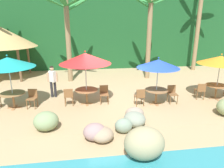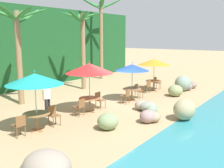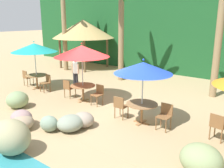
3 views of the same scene
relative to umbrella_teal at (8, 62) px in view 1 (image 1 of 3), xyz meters
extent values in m
plane|color=tan|center=(4.56, -0.20, -2.17)|extent=(120.00, 120.00, 0.00)
cube|color=tan|center=(4.56, -0.20, -2.16)|extent=(18.00, 5.20, 0.01)
cube|color=#194C23|center=(4.56, 8.80, 0.83)|extent=(28.00, 2.40, 6.00)
ellipsoid|color=gray|center=(5.15, -2.42, -1.90)|extent=(0.85, 0.92, 0.53)
ellipsoid|color=gray|center=(4.63, -2.88, -1.90)|extent=(0.64, 0.54, 0.53)
ellipsoid|color=gray|center=(3.81, -3.34, -1.93)|extent=(0.76, 0.74, 0.48)
ellipsoid|color=gray|center=(1.82, -2.28, -1.82)|extent=(0.91, 0.89, 0.70)
ellipsoid|color=tan|center=(4.94, -4.39, -1.68)|extent=(1.21, 0.98, 0.98)
ellipsoid|color=gray|center=(3.56, -3.22, -1.88)|extent=(0.78, 0.70, 0.59)
ellipsoid|color=gray|center=(5.28, -1.93, -1.91)|extent=(0.77, 0.69, 0.51)
cylinder|color=silver|center=(0.00, 0.00, -1.03)|extent=(0.04, 0.04, 2.27)
cone|color=teal|center=(0.00, 0.00, 0.00)|extent=(2.31, 2.31, 0.44)
sphere|color=teal|center=(0.00, 0.00, 0.30)|extent=(0.07, 0.07, 0.07)
cube|color=olive|center=(0.00, 0.00, -2.15)|extent=(0.60, 0.12, 0.03)
cube|color=olive|center=(0.00, 0.00, -2.15)|extent=(0.12, 0.60, 0.03)
cylinder|color=olive|center=(0.00, 0.00, -1.80)|extent=(0.09, 0.09, 0.71)
cylinder|color=olive|center=(0.00, 0.00, -1.44)|extent=(1.10, 1.10, 0.03)
cylinder|color=brown|center=(0.99, -0.33, -1.94)|extent=(0.04, 0.04, 0.45)
cylinder|color=brown|center=(0.64, -0.27, -1.94)|extent=(0.04, 0.04, 0.45)
cylinder|color=brown|center=(1.04, 0.03, -1.94)|extent=(0.04, 0.04, 0.45)
cylinder|color=brown|center=(0.69, 0.08, -1.94)|extent=(0.04, 0.04, 0.45)
cube|color=brown|center=(0.84, -0.12, -1.70)|extent=(0.48, 0.48, 0.03)
cube|color=brown|center=(0.87, 0.07, -1.51)|extent=(0.42, 0.10, 0.42)
cylinder|color=brown|center=(-0.66, 0.23, -1.94)|extent=(0.04, 0.04, 0.45)
cylinder|color=silver|center=(3.38, 0.01, -0.99)|extent=(0.04, 0.04, 2.36)
cone|color=red|center=(3.38, 0.01, 0.09)|extent=(2.40, 2.40, 0.49)
sphere|color=red|center=(3.38, 0.01, 0.41)|extent=(0.07, 0.07, 0.07)
cube|color=olive|center=(3.38, 0.01, -2.15)|extent=(0.60, 0.12, 0.03)
cube|color=olive|center=(3.38, 0.01, -2.15)|extent=(0.12, 0.60, 0.03)
cylinder|color=olive|center=(3.38, 0.01, -1.80)|extent=(0.09, 0.09, 0.71)
cylinder|color=olive|center=(3.38, 0.01, -1.44)|extent=(1.10, 1.10, 0.03)
cylinder|color=brown|center=(4.40, -0.21, -1.94)|extent=(0.04, 0.04, 0.45)
cylinder|color=brown|center=(4.04, -0.20, -1.94)|extent=(0.04, 0.04, 0.45)
cylinder|color=brown|center=(4.41, 0.15, -1.94)|extent=(0.04, 0.04, 0.45)
cylinder|color=brown|center=(4.05, 0.16, -1.94)|extent=(0.04, 0.04, 0.45)
cube|color=brown|center=(4.22, -0.03, -1.70)|extent=(0.44, 0.44, 0.03)
cube|color=brown|center=(4.23, 0.17, -1.51)|extent=(0.42, 0.05, 0.42)
cylinder|color=brown|center=(2.35, 0.18, -1.94)|extent=(0.04, 0.04, 0.45)
cylinder|color=brown|center=(2.70, 0.18, -1.94)|extent=(0.04, 0.04, 0.45)
cylinder|color=brown|center=(2.35, -0.17, -1.94)|extent=(0.04, 0.04, 0.45)
cylinder|color=brown|center=(2.70, -0.17, -1.94)|extent=(0.04, 0.04, 0.45)
cube|color=brown|center=(2.53, 0.01, -1.70)|extent=(0.42, 0.42, 0.03)
cube|color=brown|center=(2.53, -0.19, -1.51)|extent=(0.42, 0.04, 0.42)
cylinder|color=silver|center=(6.71, -0.48, -1.11)|extent=(0.04, 0.04, 2.11)
cone|color=blue|center=(6.71, -0.48, -0.16)|extent=(1.99, 1.99, 0.39)
sphere|color=blue|center=(6.71, -0.48, 0.12)|extent=(0.07, 0.07, 0.07)
cube|color=olive|center=(6.71, -0.48, -2.15)|extent=(0.60, 0.12, 0.03)
cube|color=olive|center=(6.71, -0.48, -2.15)|extent=(0.12, 0.60, 0.03)
cylinder|color=olive|center=(6.71, -0.48, -1.80)|extent=(0.09, 0.09, 0.71)
cylinder|color=olive|center=(6.71, -0.48, -1.44)|extent=(1.10, 1.10, 0.03)
cylinder|color=brown|center=(7.74, -0.66, -1.94)|extent=(0.04, 0.04, 0.45)
cylinder|color=brown|center=(7.38, -0.66, -1.94)|extent=(0.04, 0.04, 0.45)
cylinder|color=brown|center=(7.74, -0.30, -1.94)|extent=(0.04, 0.04, 0.45)
cylinder|color=brown|center=(7.39, -0.30, -1.94)|extent=(0.04, 0.04, 0.45)
cube|color=brown|center=(7.56, -0.48, -1.70)|extent=(0.42, 0.42, 0.03)
cube|color=brown|center=(7.56, -0.28, -1.51)|extent=(0.42, 0.04, 0.42)
cylinder|color=brown|center=(5.68, -0.34, -1.94)|extent=(0.04, 0.04, 0.45)
cylinder|color=brown|center=(6.03, -0.33, -1.94)|extent=(0.04, 0.04, 0.45)
cylinder|color=brown|center=(5.69, -0.70, -1.94)|extent=(0.04, 0.04, 0.45)
cylinder|color=brown|center=(6.05, -0.68, -1.94)|extent=(0.04, 0.04, 0.45)
cube|color=brown|center=(5.86, -0.51, -1.70)|extent=(0.44, 0.44, 0.03)
cube|color=brown|center=(5.87, -0.71, -1.51)|extent=(0.42, 0.05, 0.42)
cylinder|color=silver|center=(10.05, -0.23, -1.09)|extent=(0.04, 0.04, 2.16)
cone|color=orange|center=(10.05, -0.23, -0.11)|extent=(2.24, 2.24, 0.40)
sphere|color=orange|center=(10.05, -0.23, 0.17)|extent=(0.07, 0.07, 0.07)
cube|color=olive|center=(10.05, -0.23, -2.15)|extent=(0.60, 0.12, 0.03)
cube|color=olive|center=(10.05, -0.23, -2.15)|extent=(0.12, 0.60, 0.03)
cylinder|color=olive|center=(10.05, -0.23, -1.80)|extent=(0.09, 0.09, 0.71)
cylinder|color=olive|center=(10.05, -0.23, -1.44)|extent=(1.10, 1.10, 0.03)
cylinder|color=brown|center=(10.70, 0.02, -1.94)|extent=(0.04, 0.04, 0.45)
cylinder|color=brown|center=(9.06, 0.10, -1.94)|extent=(0.04, 0.04, 0.45)
cylinder|color=brown|center=(9.41, 0.05, -1.94)|extent=(0.04, 0.04, 0.45)
cylinder|color=brown|center=(9.00, -0.25, -1.94)|extent=(0.04, 0.04, 0.45)
cylinder|color=brown|center=(9.36, -0.30, -1.94)|extent=(0.04, 0.04, 0.45)
cube|color=brown|center=(9.21, -0.10, -1.70)|extent=(0.48, 0.48, 0.03)
cube|color=brown|center=(9.18, -0.30, -1.51)|extent=(0.42, 0.10, 0.42)
cylinder|color=olive|center=(2.38, 4.27, 0.44)|extent=(0.32, 0.32, 5.21)
ellipsoid|color=#2D7A38|center=(3.22, 4.29, 2.77)|extent=(1.53, 0.40, 0.96)
ellipsoid|color=#2D7A38|center=(3.02, 4.82, 2.84)|extent=(1.45, 1.32, 0.78)
ellipsoid|color=#2D7A38|center=(2.21, 5.10, 2.86)|extent=(0.68, 1.66, 0.72)
ellipsoid|color=#2D7A38|center=(1.58, 4.56, 2.86)|extent=(1.65, 0.90, 0.71)
ellipsoid|color=#2D7A38|center=(1.62, 3.90, 2.85)|extent=(1.61, 1.03, 0.74)
ellipsoid|color=#2D7A38|center=(2.27, 3.43, 2.87)|extent=(0.57, 1.67, 0.67)
ellipsoid|color=#2D7A38|center=(3.00, 3.69, 2.88)|extent=(1.45, 1.38, 0.63)
cylinder|color=olive|center=(7.77, 4.29, 0.52)|extent=(0.32, 0.32, 5.38)
ellipsoid|color=#2D7A38|center=(8.49, 4.40, 3.02)|extent=(1.44, 0.57, 0.65)
ellipsoid|color=#2D7A38|center=(8.22, 4.86, 3.05)|extent=(1.16, 1.34, 0.57)
ellipsoid|color=#2D7A38|center=(7.36, 4.89, 3.06)|extent=(1.10, 1.39, 0.54)
ellipsoid|color=#2D7A38|center=(7.04, 4.26, 2.94)|extent=(1.34, 0.41, 0.84)
cylinder|color=olive|center=(12.37, 6.20, 1.21)|extent=(0.32, 0.32, 6.75)
cylinder|color=brown|center=(-0.89, 7.04, -1.07)|extent=(0.16, 0.16, 2.20)
cylinder|color=brown|center=(-0.89, 4.55, -1.07)|extent=(0.16, 0.16, 2.20)
cone|color=tan|center=(-2.14, 5.80, 0.70)|extent=(4.52, 4.52, 1.33)
cylinder|color=#232328|center=(1.56, 1.23, -1.74)|extent=(0.13, 0.13, 0.86)
cylinder|color=#232328|center=(1.74, 1.23, -1.74)|extent=(0.13, 0.13, 0.86)
cube|color=silver|center=(1.65, 1.23, -1.02)|extent=(0.39, 0.37, 0.58)
cylinder|color=tan|center=(1.43, 1.23, -1.07)|extent=(0.08, 0.08, 0.50)
cylinder|color=tan|center=(1.87, 1.23, -1.07)|extent=(0.08, 0.08, 0.50)
sphere|color=tan|center=(1.65, 1.23, -0.61)|extent=(0.21, 0.21, 0.21)
sphere|color=black|center=(1.65, 1.23, -0.56)|extent=(0.18, 0.18, 0.18)
camera|label=1|loc=(3.27, -9.39, 1.71)|focal=32.77mm
camera|label=2|loc=(-6.87, -8.67, 1.71)|focal=43.32mm
camera|label=3|loc=(10.87, -7.55, 1.45)|focal=39.62mm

